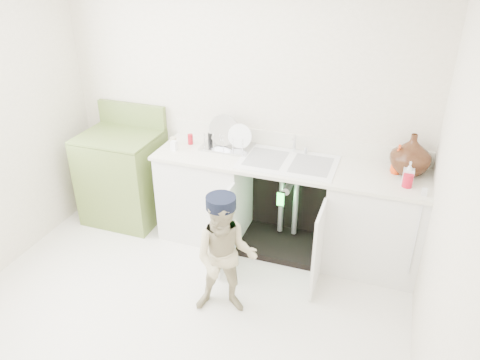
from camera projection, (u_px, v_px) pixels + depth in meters
name	position (u px, v px, depth m)	size (l,w,h in m)	color
ground	(178.00, 317.00, 3.70)	(3.50, 3.50, 0.00)	silver
room_shell	(166.00, 177.00, 3.11)	(6.00, 5.50, 1.26)	#EEE2CC
counter_run	(290.00, 203.00, 4.31)	(2.44, 1.02, 1.25)	white
avocado_stove	(124.00, 176.00, 4.80)	(0.75, 0.65, 1.17)	#5A7433
repair_worker	(225.00, 256.00, 3.55)	(0.58, 0.89, 1.03)	tan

